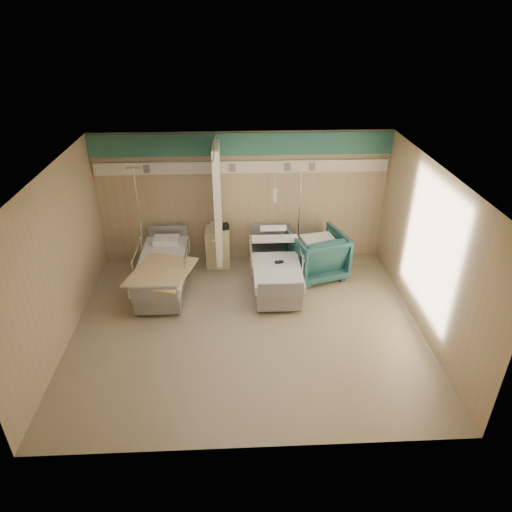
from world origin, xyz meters
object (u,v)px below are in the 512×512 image
(bedside_cabinet, at_px, (218,247))
(iv_stand_left, at_px, (144,248))
(visitor_armchair, at_px, (317,254))
(bed_left, at_px, (163,275))
(bed_right, at_px, (275,272))
(iv_stand_right, at_px, (297,245))

(bedside_cabinet, distance_m, iv_stand_left, 1.56)
(bedside_cabinet, xyz_separation_m, iv_stand_left, (-1.56, -0.04, 0.03))
(visitor_armchair, bearing_deg, bed_left, -10.02)
(bedside_cabinet, height_order, iv_stand_left, iv_stand_left)
(bed_right, height_order, bed_left, same)
(iv_stand_right, bearing_deg, bed_left, -161.68)
(bed_left, bearing_deg, visitor_armchair, 6.99)
(bed_right, xyz_separation_m, visitor_armchair, (0.88, 0.38, 0.17))
(iv_stand_right, relative_size, iv_stand_left, 0.95)
(bedside_cabinet, bearing_deg, bed_right, -38.05)
(bedside_cabinet, relative_size, iv_stand_left, 0.38)
(bed_right, xyz_separation_m, bedside_cabinet, (-1.15, 0.90, 0.11))
(bed_left, xyz_separation_m, bedside_cabinet, (1.05, 0.90, 0.11))
(bed_left, distance_m, visitor_armchair, 3.11)
(visitor_armchair, relative_size, iv_stand_left, 0.48)
(bed_right, xyz_separation_m, iv_stand_left, (-2.71, 0.86, 0.14))
(bed_left, relative_size, visitor_armchair, 2.04)
(visitor_armchair, xyz_separation_m, iv_stand_right, (-0.33, 0.53, -0.05))
(bed_left, distance_m, iv_stand_right, 2.90)
(iv_stand_left, bearing_deg, visitor_armchair, -7.73)
(bed_left, bearing_deg, bedside_cabinet, 40.60)
(bed_right, bearing_deg, iv_stand_left, 162.29)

